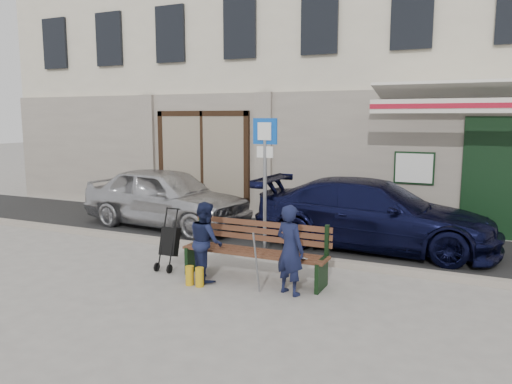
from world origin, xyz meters
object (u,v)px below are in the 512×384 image
Objects in this scene: car_navy at (374,214)px; man at (290,250)px; parking_sign at (265,165)px; bench at (252,251)px; woman at (206,241)px; stroller at (169,243)px; car_silver at (166,197)px.

car_navy is 3.53× the size of man.
bench is at bearing -73.29° from parking_sign.
parking_sign reaches higher than woman.
bench is 2.31× the size of stroller.
parking_sign is 1.92× the size of man.
parking_sign is 2.46× the size of stroller.
stroller is (-2.87, -2.87, -0.22)m from car_navy.
car_silver is 1.64× the size of parking_sign.
car_navy is 3.20m from man.
bench is 1.80× the size of man.
stroller is (-2.30, 0.28, -0.21)m from man.
parking_sign is (3.10, -1.25, 0.99)m from car_silver.
car_navy is 3.09m from bench.
car_silver is at bearing -14.59° from man.
man is at bearing -26.03° from bench.
man is (4.29, -3.05, -0.05)m from car_silver.
parking_sign is (-1.76, -1.35, 1.02)m from car_navy.
man is at bearing 170.54° from car_navy.
man is 1.06× the size of woman.
car_silver reaches higher than stroller.
bench is 1.51m from stroller.
car_silver is 0.89× the size of car_navy.
parking_sign is at bearing 128.29° from car_navy.
woman is at bearing 147.59° from car_navy.
parking_sign is 2.26m from stroller.
man is at bearing -138.67° from woman.
parking_sign reaches higher than car_navy.
parking_sign is 1.92m from bench.
car_navy is 1.96× the size of bench.
bench is at bearing -5.21° from man.
car_silver is 3.32× the size of woman.
bench is (3.50, -2.66, -0.26)m from car_silver.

